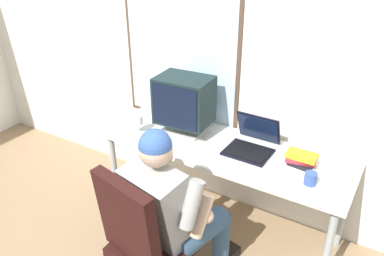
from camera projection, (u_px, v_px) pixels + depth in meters
wall_rear at (239, 55)px, 2.86m from camera, size 5.85×0.08×2.60m
desk at (223, 155)px, 2.85m from camera, size 1.86×0.62×0.72m
office_chair at (143, 236)px, 2.25m from camera, size 0.53×0.57×0.99m
person_seated at (173, 205)px, 2.38m from camera, size 0.60×0.81×1.20m
crt_monitor at (184, 101)px, 2.89m from camera, size 0.42×0.33×0.45m
laptop at (253, 141)px, 2.76m from camera, size 0.32×0.35×0.24m
wine_glass at (138, 121)px, 2.97m from camera, size 0.08×0.08×0.14m
book_stack at (301, 159)px, 2.57m from camera, size 0.21×0.13×0.09m
coffee_mug at (311, 179)px, 2.39m from camera, size 0.08×0.08×0.08m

